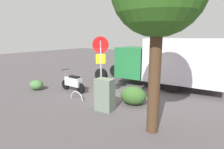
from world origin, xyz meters
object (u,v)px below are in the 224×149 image
at_px(motorcycle, 73,82).
at_px(box_truck_near, 168,61).
at_px(stop_sign, 101,59).
at_px(utility_cabinet, 105,95).
at_px(bike_rack_hoop, 77,100).

bearing_deg(motorcycle, box_truck_near, -133.46).
height_order(stop_sign, utility_cabinet, stop_sign).
distance_m(motorcycle, stop_sign, 2.67).
distance_m(box_truck_near, bike_rack_hoop, 5.75).
distance_m(utility_cabinet, bike_rack_hoop, 2.06).
relative_size(motorcycle, bike_rack_hoop, 2.13).
height_order(box_truck_near, motorcycle, box_truck_near).
xyz_separation_m(motorcycle, bike_rack_hoop, (-1.13, 0.91, -0.52)).
xyz_separation_m(utility_cabinet, bike_rack_hoop, (1.92, -0.32, -0.67)).
relative_size(stop_sign, bike_rack_hoop, 3.56).
bearing_deg(stop_sign, utility_cabinet, 133.44).
height_order(stop_sign, bike_rack_hoop, stop_sign).
relative_size(stop_sign, utility_cabinet, 2.25).
xyz_separation_m(stop_sign, bike_rack_hoop, (1.05, 0.59, -2.01)).
bearing_deg(box_truck_near, bike_rack_hoop, 56.56).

